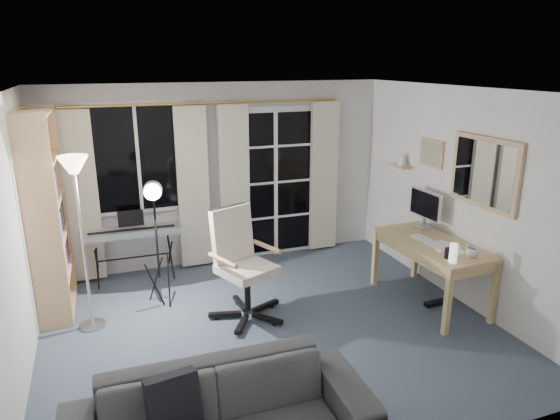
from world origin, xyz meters
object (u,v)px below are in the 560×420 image
object	(u,v)px
mug	(472,251)
keyboard_piano	(132,233)
office_chair	(239,254)
desk	(432,250)
bookshelf	(42,220)
sofa	(220,409)
studio_light	(154,205)
monitor	(425,205)
torchiere_lamp	(77,192)

from	to	relation	value
mug	keyboard_piano	bearing A→B (deg)	144.60
office_chair	desk	world-z (taller)	office_chair
bookshelf	desk	xyz separation A→B (m)	(4.01, -1.30, -0.40)
office_chair	sofa	bearing A→B (deg)	-131.31
bookshelf	office_chair	size ratio (longest dim) A/B	1.85
keyboard_piano	office_chair	bearing A→B (deg)	-50.68
office_chair	mug	xyz separation A→B (m)	(2.19, -1.00, 0.10)
bookshelf	studio_light	world-z (taller)	bookshelf
office_chair	mug	distance (m)	2.41
office_chair	keyboard_piano	bearing A→B (deg)	106.23
office_chair	monitor	world-z (taller)	monitor
studio_light	office_chair	xyz separation A→B (m)	(0.79, -0.47, -0.49)
mug	torchiere_lamp	bearing A→B (deg)	161.39
torchiere_lamp	desk	world-z (taller)	torchiere_lamp
office_chair	monitor	size ratio (longest dim) A/B	2.24
torchiere_lamp	monitor	bearing A→B (deg)	-4.52
office_chair	desk	xyz separation A→B (m)	(2.09, -0.50, -0.05)
mug	desk	bearing A→B (deg)	101.31
desk	sofa	bearing A→B (deg)	-154.64
mug	studio_light	bearing A→B (deg)	153.81
bookshelf	studio_light	distance (m)	1.18
bookshelf	torchiere_lamp	bearing A→B (deg)	-53.56
torchiere_lamp	keyboard_piano	bearing A→B (deg)	62.56
studio_light	mug	distance (m)	3.35
bookshelf	torchiere_lamp	xyz separation A→B (m)	(0.39, -0.55, 0.41)
sofa	torchiere_lamp	bearing A→B (deg)	111.75
bookshelf	desk	size ratio (longest dim) A/B	1.57
studio_light	mug	size ratio (longest dim) A/B	12.26
bookshelf	monitor	bearing A→B (deg)	-10.66
keyboard_piano	office_chair	size ratio (longest dim) A/B	0.97
keyboard_piano	mug	xyz separation A→B (m)	(3.19, -2.27, 0.16)
office_chair	mug	size ratio (longest dim) A/B	9.85
bookshelf	keyboard_piano	xyz separation A→B (m)	(0.92, 0.47, -0.41)
desk	mug	xyz separation A→B (m)	(0.10, -0.50, 0.15)
bookshelf	keyboard_piano	world-z (taller)	bookshelf
mug	sofa	distance (m)	3.07
torchiere_lamp	studio_light	size ratio (longest dim) A/B	1.22
keyboard_piano	office_chair	distance (m)	1.62
monitor	sofa	world-z (taller)	monitor
monitor	keyboard_piano	bearing A→B (deg)	155.55
office_chair	studio_light	bearing A→B (deg)	127.36
mug	sofa	xyz separation A→B (m)	(-2.88, -0.98, -0.38)
torchiere_lamp	bookshelf	bearing A→B (deg)	125.70
studio_light	mug	world-z (taller)	studio_light
keyboard_piano	desk	xyz separation A→B (m)	(3.09, -1.77, 0.01)
keyboard_piano	mug	size ratio (longest dim) A/B	9.57
monitor	bookshelf	bearing A→B (deg)	165.97
keyboard_piano	sofa	bearing A→B (deg)	-83.53
keyboard_piano	bookshelf	bearing A→B (deg)	-151.93
torchiere_lamp	mug	size ratio (longest dim) A/B	14.97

